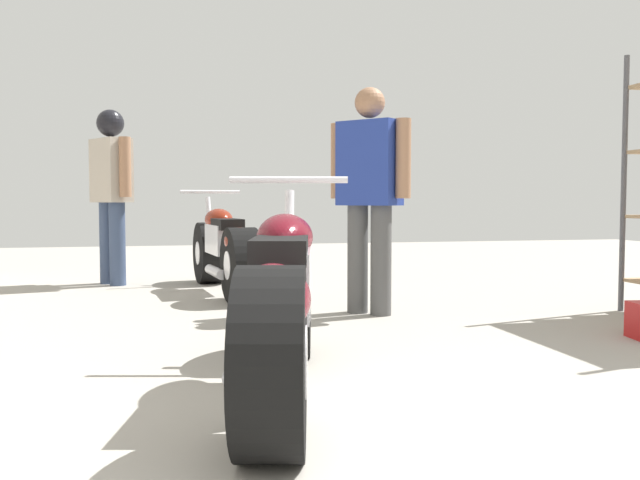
# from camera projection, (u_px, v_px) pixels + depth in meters

# --- Properties ---
(ground_plane) EXTENTS (17.08, 17.08, 0.00)m
(ground_plane) POSITION_uv_depth(u_px,v_px,m) (314.00, 328.00, 4.38)
(ground_plane) COLOR #9E998E
(motorcycle_maroon_cruiser) EXTENTS (0.76, 2.02, 0.94)m
(motorcycle_maroon_cruiser) POSITION_uv_depth(u_px,v_px,m) (282.00, 305.00, 2.80)
(motorcycle_maroon_cruiser) COLOR black
(motorcycle_maroon_cruiser) RESTS_ON ground_plane
(motorcycle_black_naked) EXTENTS (0.61, 2.00, 0.93)m
(motorcycle_black_naked) POSITION_uv_depth(u_px,v_px,m) (224.00, 250.00, 6.08)
(motorcycle_black_naked) COLOR black
(motorcycle_black_naked) RESTS_ON ground_plane
(mechanic_in_blue) EXTENTS (0.52, 0.55, 1.63)m
(mechanic_in_blue) POSITION_uv_depth(u_px,v_px,m) (369.00, 187.00, 4.88)
(mechanic_in_blue) COLOR #4C4C4C
(mechanic_in_blue) RESTS_ON ground_plane
(mechanic_with_helmet) EXTENTS (0.44, 0.63, 1.71)m
(mechanic_with_helmet) POSITION_uv_depth(u_px,v_px,m) (111.00, 180.00, 6.61)
(mechanic_with_helmet) COLOR #384766
(mechanic_with_helmet) RESTS_ON ground_plane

